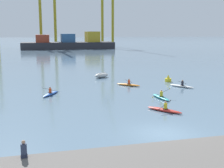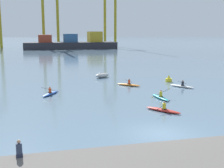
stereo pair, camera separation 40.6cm
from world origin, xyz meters
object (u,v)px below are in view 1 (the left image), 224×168
object	(u,v)px
container_barge	(69,43)
kayak_white	(182,86)
seated_onlooker	(24,150)
kayak_orange	(128,84)
kayak_teal	(161,97)
kayak_blue	(51,93)
channel_buoy	(168,79)
capsized_dinghy	(102,75)
gantry_crane_west_mid	(47,8)
gantry_crane_east_mid	(108,7)
kayak_red	(164,110)

from	to	relation	value
container_barge	kayak_white	size ratio (longest dim) A/B	11.85
seated_onlooker	kayak_orange	bearing A→B (deg)	60.46
kayak_teal	seated_onlooker	distance (m)	19.06
container_barge	seated_onlooker	size ratio (longest dim) A/B	42.29
kayak_orange	seated_onlooker	xyz separation A→B (m)	(-12.28, -21.67, 0.98)
seated_onlooker	kayak_blue	bearing A→B (deg)	83.30
channel_buoy	kayak_orange	distance (m)	6.66
container_barge	capsized_dinghy	xyz separation A→B (m)	(-3.76, -81.38, -1.95)
capsized_dinghy	kayak_teal	size ratio (longest dim) A/B	0.81
gantry_crane_west_mid	channel_buoy	size ratio (longest dim) A/B	33.16
gantry_crane_east_mid	seated_onlooker	distance (m)	129.27
seated_onlooker	channel_buoy	bearing A→B (deg)	51.31
container_barge	kayak_orange	size ratio (longest dim) A/B	13.37
gantry_crane_east_mid	kayak_red	distance (m)	118.33
gantry_crane_east_mid	kayak_blue	distance (m)	111.40
kayak_red	kayak_blue	bearing A→B (deg)	134.44
container_barge	gantry_crane_east_mid	bearing A→B (deg)	32.45
channel_buoy	kayak_teal	world-z (taller)	kayak_teal
capsized_dinghy	kayak_orange	bearing A→B (deg)	-76.15
capsized_dinghy	kayak_red	world-z (taller)	kayak_red
gantry_crane_west_mid	channel_buoy	xyz separation A→B (m)	(12.37, -97.65, -16.85)
kayak_blue	kayak_teal	size ratio (longest dim) A/B	0.94
kayak_red	capsized_dinghy	bearing A→B (deg)	93.22
kayak_teal	container_barge	bearing A→B (deg)	89.52
kayak_red	gantry_crane_west_mid	bearing A→B (deg)	92.65
kayak_red	seated_onlooker	distance (m)	14.53
channel_buoy	seated_onlooker	xyz separation A→B (m)	(-18.72, -23.37, 0.79)
container_barge	kayak_orange	bearing A→B (deg)	-91.20
gantry_crane_east_mid	kayak_red	xyz separation A→B (m)	(-22.62, -114.70, -18.29)
gantry_crane_west_mid	capsized_dinghy	world-z (taller)	gantry_crane_west_mid
channel_buoy	kayak_blue	bearing A→B (deg)	-163.10
kayak_blue	container_barge	bearing A→B (deg)	82.61
channel_buoy	kayak_white	xyz separation A→B (m)	(-0.17, -4.37, -0.19)
container_barge	seated_onlooker	world-z (taller)	container_barge
kayak_orange	kayak_red	distance (m)	12.93
capsized_dinghy	channel_buoy	world-z (taller)	channel_buoy
capsized_dinghy	gantry_crane_west_mid	bearing A→B (deg)	92.52
gantry_crane_east_mid	kayak_blue	size ratio (longest dim) A/B	11.87
capsized_dinghy	seated_onlooker	bearing A→B (deg)	-109.49
channel_buoy	seated_onlooker	bearing A→B (deg)	-128.69
channel_buoy	seated_onlooker	distance (m)	29.96
container_barge	capsized_dinghy	size ratio (longest dim) A/B	13.53
gantry_crane_west_mid	kayak_orange	bearing A→B (deg)	-86.58
container_barge	kayak_teal	xyz separation A→B (m)	(-0.82, -97.14, -2.13)
container_barge	gantry_crane_east_mid	size ratio (longest dim) A/B	0.98
gantry_crane_east_mid	channel_buoy	distance (m)	102.88
gantry_crane_east_mid	kayak_white	distance (m)	107.19
gantry_crane_east_mid	seated_onlooker	world-z (taller)	gantry_crane_east_mid
gantry_crane_west_mid	seated_onlooker	xyz separation A→B (m)	(-6.35, -121.02, -16.06)
kayak_orange	kayak_white	world-z (taller)	kayak_orange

